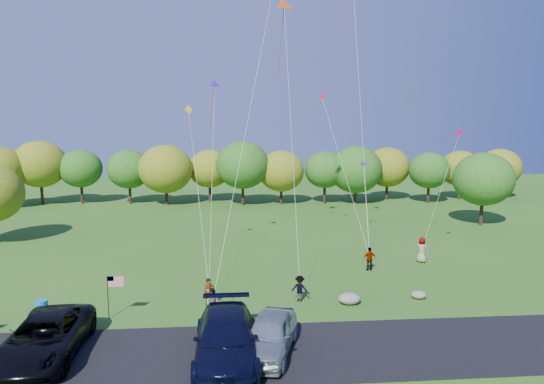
{
  "coord_description": "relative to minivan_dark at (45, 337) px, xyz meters",
  "views": [
    {
      "loc": [
        -1.34,
        -24.7,
        10.29
      ],
      "look_at": [
        1.21,
        6.0,
        5.94
      ],
      "focal_mm": 32.0,
      "sensor_mm": 36.0,
      "label": 1
    }
  ],
  "objects": [
    {
      "name": "ground",
      "position": [
        9.64,
        3.75,
        -0.97
      ],
      "size": [
        140.0,
        140.0,
        0.0
      ],
      "primitive_type": "plane",
      "color": "#295719",
      "rests_on": "ground"
    },
    {
      "name": "asphalt_lane",
      "position": [
        9.64,
        -0.25,
        -0.94
      ],
      "size": [
        44.0,
        6.0,
        0.06
      ],
      "primitive_type": "cube",
      "color": "black",
      "rests_on": "ground"
    },
    {
      "name": "treeline",
      "position": [
        14.29,
        40.02,
        3.65
      ],
      "size": [
        76.0,
        28.08,
        8.45
      ],
      "color": "#382614",
      "rests_on": "ground"
    },
    {
      "name": "minivan_dark",
      "position": [
        0.0,
        0.0,
        0.0
      ],
      "size": [
        3.12,
        6.61,
        1.82
      ],
      "primitive_type": "imported",
      "rotation": [
        0.0,
        0.0,
        0.01
      ],
      "color": "black",
      "rests_on": "asphalt_lane"
    },
    {
      "name": "minivan_navy",
      "position": [
        7.96,
        -0.94,
        0.06
      ],
      "size": [
        2.74,
        6.69,
        1.94
      ],
      "primitive_type": "imported",
      "rotation": [
        0.0,
        0.0,
        0.0
      ],
      "color": "black",
      "rests_on": "asphalt_lane"
    },
    {
      "name": "minivan_silver",
      "position": [
        9.89,
        -0.45,
        -0.05
      ],
      "size": [
        3.37,
        5.43,
        1.72
      ],
      "primitive_type": "imported",
      "rotation": [
        0.0,
        0.0,
        -0.28
      ],
      "color": "#A5ABAF",
      "rests_on": "asphalt_lane"
    },
    {
      "name": "flyer_a",
      "position": [
        6.93,
        5.65,
        -0.16
      ],
      "size": [
        0.69,
        0.58,
        1.61
      ],
      "primitive_type": "imported",
      "rotation": [
        0.0,
        0.0,
        0.39
      ],
      "color": "#4C4C59",
      "rests_on": "ground"
    },
    {
      "name": "flyer_b",
      "position": [
        7.21,
        3.81,
        -0.14
      ],
      "size": [
        1.0,
        0.92,
        1.66
      ],
      "primitive_type": "imported",
      "rotation": [
        0.0,
        0.0,
        -0.47
      ],
      "color": "#4C4C59",
      "rests_on": "ground"
    },
    {
      "name": "flyer_c",
      "position": [
        12.17,
        5.99,
        -0.21
      ],
      "size": [
        1.12,
        0.87,
        1.53
      ],
      "primitive_type": "imported",
      "rotation": [
        0.0,
        0.0,
        2.8
      ],
      "color": "#4C4C59",
      "rests_on": "ground"
    },
    {
      "name": "flyer_d",
      "position": [
        17.92,
        11.53,
        -0.14
      ],
      "size": [
        1.01,
        0.48,
        1.67
      ],
      "primitive_type": "imported",
      "rotation": [
        0.0,
        0.0,
        3.21
      ],
      "color": "#4C4C59",
      "rests_on": "ground"
    },
    {
      "name": "flyer_e",
      "position": [
        22.37,
        13.19,
        -0.02
      ],
      "size": [
        1.1,
        1.06,
        1.91
      ],
      "primitive_type": "imported",
      "rotation": [
        0.0,
        0.0,
        2.45
      ],
      "color": "#4C4C59",
      "rests_on": "ground"
    },
    {
      "name": "trash_barrel",
      "position": [
        -1.92,
        4.7,
        -0.49
      ],
      "size": [
        0.64,
        0.64,
        0.96
      ],
      "primitive_type": "cylinder",
      "color": "blue",
      "rests_on": "ground"
    },
    {
      "name": "flag_assembly",
      "position": [
        1.93,
        4.29,
        0.78
      ],
      "size": [
        0.87,
        0.57,
        2.36
      ],
      "color": "black",
      "rests_on": "ground"
    },
    {
      "name": "boulder_near",
      "position": [
        14.95,
        5.29,
        -0.65
      ],
      "size": [
        1.3,
        1.02,
        0.65
      ],
      "primitive_type": "ellipsoid",
      "color": "gray",
      "rests_on": "ground"
    },
    {
      "name": "boulder_far",
      "position": [
        19.27,
        5.8,
        -0.74
      ],
      "size": [
        0.89,
        0.74,
        0.46
      ],
      "primitive_type": "ellipsoid",
      "color": "gray",
      "rests_on": "ground"
    },
    {
      "name": "kites_aloft",
      "position": [
        13.16,
        17.44,
        17.67
      ],
      "size": [
        20.12,
        9.18,
        20.14
      ],
      "color": "#E14819",
      "rests_on": "ground"
    }
  ]
}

